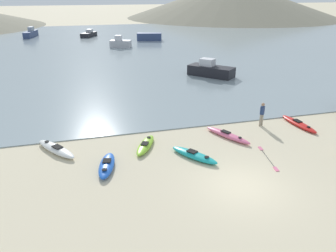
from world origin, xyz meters
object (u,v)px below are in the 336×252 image
Objects in this scene: kayak_on_sand_0 at (228,135)px; kayak_on_sand_3 at (56,149)px; kayak_on_sand_5 at (107,165)px; kayak_on_sand_4 at (194,155)px; person_near_waterline at (262,113)px; loose_paddle at (268,158)px; moored_boat_1 at (31,33)px; moored_boat_4 at (120,43)px; kayak_on_sand_1 at (299,124)px; moored_boat_0 at (89,34)px; moored_boat_2 at (211,70)px; kayak_on_sand_2 at (145,145)px; moored_boat_3 at (149,37)px.

kayak_on_sand_3 is (-10.09, 0.74, 0.02)m from kayak_on_sand_0.
kayak_on_sand_5 is (2.56, -2.60, -0.00)m from kayak_on_sand_3.
person_near_waterline reaches higher than kayak_on_sand_4.
moored_boat_1 is at bearing 107.76° from loose_paddle.
kayak_on_sand_5 is (-4.66, 0.09, 0.01)m from kayak_on_sand_4.
moored_boat_1 is 1.62× the size of moored_boat_4.
moored_boat_0 is (-11.44, 49.21, 0.40)m from kayak_on_sand_1.
kayak_on_sand_3 is 1.14× the size of loose_paddle.
kayak_on_sand_4 is 1.75× the size of person_near_waterline.
kayak_on_sand_3 is 20.29m from moored_boat_2.
kayak_on_sand_1 is 2.06× the size of person_near_waterline.
moored_boat_1 is at bearing 104.38° from kayak_on_sand_4.
kayak_on_sand_2 is (-10.55, -0.54, 0.02)m from kayak_on_sand_1.
moored_boat_1 is (-11.57, 52.15, 0.55)m from kayak_on_sand_2.
kayak_on_sand_1 is at bearing 5.25° from kayak_on_sand_0.
moored_boat_1 is at bearing 119.78° from moored_boat_2.
loose_paddle is at bearing -115.17° from person_near_waterline.
moored_boat_1 reaches higher than moored_boat_2.
kayak_on_sand_3 reaches higher than kayak_on_sand_5.
person_near_waterline is 0.46× the size of moored_boat_4.
kayak_on_sand_0 is at bearing 34.29° from kayak_on_sand_4.
moored_boat_4 is (-6.61, 20.98, 0.02)m from moored_boat_2.
loose_paddle is (-3.16, -44.79, -0.68)m from moored_boat_3.
moored_boat_1 reaches higher than moored_boat_0.
kayak_on_sand_5 is at bearing -166.07° from kayak_on_sand_0.
moored_boat_1 reaches higher than kayak_on_sand_3.
kayak_on_sand_5 is 54.75m from moored_boat_1.
moored_boat_3 reaches higher than kayak_on_sand_4.
moored_boat_0 is 0.95× the size of moored_boat_3.
moored_boat_0 reaches higher than kayak_on_sand_3.
kayak_on_sand_0 is 0.69× the size of moored_boat_2.
moored_boat_3 reaches higher than kayak_on_sand_1.
kayak_on_sand_2 reaches higher than loose_paddle.
kayak_on_sand_5 is at bearing -126.79° from moored_boat_2.
person_near_waterline reaches higher than kayak_on_sand_2.
moored_boat_2 is (21.48, -37.55, -0.03)m from moored_boat_1.
kayak_on_sand_4 is at bearing -145.71° from kayak_on_sand_0.
moored_boat_0 reaches higher than kayak_on_sand_1.
moored_boat_1 is 1.21× the size of moored_boat_2.
moored_boat_4 is at bearing -133.95° from moored_boat_3.
moored_boat_1 is (-9.20, 53.97, 0.53)m from kayak_on_sand_5.
moored_boat_1 is (-19.64, 51.00, -0.22)m from person_near_waterline.
kayak_on_sand_5 is 20.52m from moored_boat_2.
moored_boat_0 is 1.23× the size of moored_boat_4.
moored_boat_0 is at bearing 88.35° from kayak_on_sand_5.
kayak_on_sand_3 is 51.80m from moored_boat_1.
moored_boat_1 is 43.26m from moored_boat_2.
moored_boat_1 reaches higher than moored_boat_3.
kayak_on_sand_3 is 0.90× the size of moored_boat_4.
moored_boat_4 is at bearing -73.50° from moored_boat_0.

